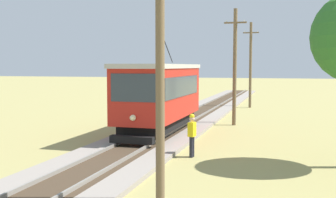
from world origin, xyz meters
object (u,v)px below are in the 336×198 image
Objects in this scene: utility_pole_near_tram at (160,71)px; utility_pole_mid at (235,66)px; track_worker at (192,133)px; red_tram at (160,95)px; utility_pole_far at (250,64)px.

utility_pole_near_tram is 0.96× the size of utility_pole_mid.
track_worker is (-0.50, 5.98, -2.60)m from utility_pole_near_tram.
utility_pole_near_tram is 6.54m from track_worker.
utility_pole_mid is at bearing 90.00° from utility_pole_near_tram.
utility_pole_mid reaches higher than red_tram.
utility_pole_mid is at bearing 57.22° from red_tram.
utility_pole_far reaches higher than utility_pole_near_tram.
red_tram is at bearing -50.61° from track_worker.
red_tram is 16.90m from utility_pole_far.
track_worker is at bearing -58.93° from red_tram.
track_worker is at bearing 94.83° from utility_pole_near_tram.
utility_pole_far is at bearing 78.66° from red_tram.
utility_pole_mid is (3.31, 5.13, 1.55)m from red_tram.
utility_pole_near_tram reaches higher than red_tram.
utility_pole_mid is at bearing -84.63° from track_worker.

